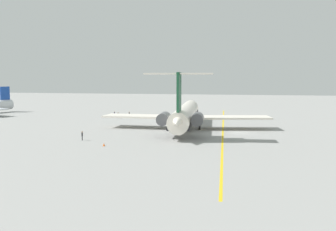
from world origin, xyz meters
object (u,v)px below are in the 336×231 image
(main_jetliner, at_px, (185,114))
(safety_cone_wingtip, at_px, (234,117))
(ground_crew_near_nose, at_px, (114,114))
(safety_cone_nose, at_px, (104,144))
(ground_crew_near_tail, at_px, (118,114))
(ground_crew_starboard, at_px, (129,114))
(ground_crew_portside, at_px, (82,135))

(main_jetliner, height_order, safety_cone_wingtip, main_jetliner)
(ground_crew_near_nose, xyz_separation_m, safety_cone_nose, (-44.23, -14.00, -0.81))
(main_jetliner, xyz_separation_m, safety_cone_wingtip, (25.56, -9.70, -3.10))
(ground_crew_near_tail, height_order, safety_cone_nose, ground_crew_near_tail)
(ground_crew_near_nose, relative_size, safety_cone_wingtip, 3.12)
(safety_cone_nose, bearing_deg, ground_crew_starboard, 12.33)
(ground_crew_near_nose, xyz_separation_m, safety_cone_wingtip, (4.55, -33.62, -0.81))
(safety_cone_nose, bearing_deg, ground_crew_near_nose, 17.57)
(ground_crew_near_tail, distance_m, ground_crew_portside, 38.68)
(ground_crew_near_tail, xyz_separation_m, safety_cone_wingtip, (5.90, -32.08, -0.78))
(ground_crew_near_nose, xyz_separation_m, ground_crew_portside, (-39.49, -7.97, -0.02))
(main_jetliner, xyz_separation_m, safety_cone_nose, (-23.23, 9.91, -3.10))
(ground_crew_near_tail, height_order, ground_crew_portside, ground_crew_portside)
(main_jetliner, bearing_deg, ground_crew_near_tail, 43.64)
(ground_crew_near_nose, bearing_deg, ground_crew_portside, 49.36)
(ground_crew_near_tail, height_order, safety_cone_wingtip, ground_crew_near_tail)
(safety_cone_nose, bearing_deg, ground_crew_portside, 51.83)
(main_jetliner, relative_size, ground_crew_starboard, 24.86)
(main_jetliner, xyz_separation_m, ground_crew_near_nose, (21.01, 23.92, -2.29))
(ground_crew_portside, height_order, safety_cone_wingtip, ground_crew_portside)
(main_jetliner, bearing_deg, ground_crew_starboard, 37.37)
(ground_crew_near_tail, bearing_deg, safety_cone_nose, -170.38)
(ground_crew_portside, bearing_deg, safety_cone_wingtip, -172.97)
(ground_crew_starboard, distance_m, safety_cone_nose, 45.84)
(main_jetliner, bearing_deg, ground_crew_portside, 134.14)
(ground_crew_portside, bearing_deg, ground_crew_starboard, -137.41)
(ground_crew_starboard, relative_size, safety_cone_wingtip, 3.11)
(ground_crew_portside, distance_m, safety_cone_wingtip, 50.97)
(ground_crew_portside, distance_m, safety_cone_nose, 7.72)
(ground_crew_near_tail, distance_m, ground_crew_starboard, 3.28)
(ground_crew_near_tail, relative_size, ground_crew_portside, 0.99)
(ground_crew_near_nose, bearing_deg, safety_cone_nose, 55.52)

